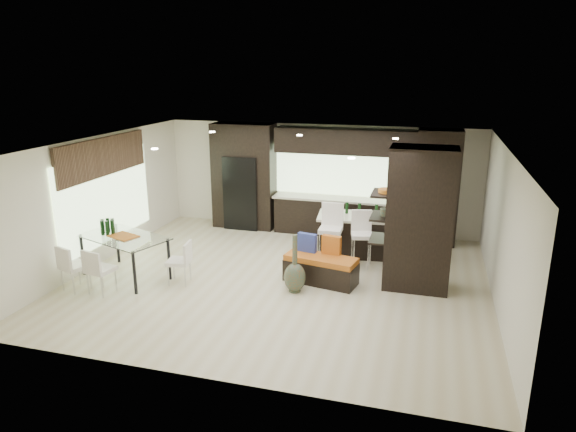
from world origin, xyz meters
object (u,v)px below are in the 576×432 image
(stool_left, at_px, (330,241))
(chair_far, at_px, (75,269))
(stool_right, at_px, (393,250))
(floor_vase, at_px, (295,263))
(dining_table, at_px, (125,257))
(kitchen_island, at_px, (366,235))
(bench, at_px, (321,269))
(stool_mid, at_px, (361,245))
(chair_near, at_px, (101,273))
(chair_end, at_px, (179,264))

(stool_left, distance_m, chair_far, 5.08)
(stool_right, bearing_deg, floor_vase, -118.50)
(chair_far, bearing_deg, floor_vase, 33.79)
(stool_right, height_order, dining_table, dining_table)
(kitchen_island, distance_m, chair_far, 6.06)
(kitchen_island, height_order, bench, kitchen_island)
(stool_mid, height_order, dining_table, stool_mid)
(stool_left, distance_m, bench, 1.05)
(stool_mid, xyz_separation_m, chair_near, (-4.46, -2.62, -0.08))
(kitchen_island, relative_size, chair_end, 2.74)
(floor_vase, relative_size, chair_near, 1.38)
(stool_mid, relative_size, dining_table, 0.54)
(stool_left, bearing_deg, bench, -90.49)
(stool_right, distance_m, bench, 1.69)
(bench, height_order, chair_end, chair_end)
(dining_table, relative_size, chair_near, 2.18)
(chair_near, xyz_separation_m, chair_end, (1.18, 0.80, -0.02))
(stool_mid, relative_size, floor_vase, 0.86)
(stool_left, bearing_deg, stool_mid, 0.21)
(stool_mid, height_order, floor_vase, floor_vase)
(bench, relative_size, floor_vase, 1.26)
(dining_table, bearing_deg, kitchen_island, 49.78)
(floor_vase, bearing_deg, kitchen_island, 66.41)
(kitchen_island, relative_size, stool_left, 2.04)
(dining_table, bearing_deg, stool_left, 44.94)
(stool_mid, bearing_deg, floor_vase, -136.19)
(stool_mid, distance_m, floor_vase, 1.88)
(stool_left, xyz_separation_m, dining_table, (-3.80, -1.80, -0.10))
(kitchen_island, bearing_deg, chair_near, -149.16)
(floor_vase, distance_m, chair_far, 4.13)
(chair_far, bearing_deg, kitchen_island, 53.13)
(bench, height_order, floor_vase, floor_vase)
(chair_end, bearing_deg, chair_far, 105.88)
(kitchen_island, height_order, chair_far, kitchen_island)
(bench, distance_m, chair_far, 4.66)
(dining_table, distance_m, chair_end, 1.18)
(kitchen_island, bearing_deg, stool_right, -55.00)
(chair_near, bearing_deg, stool_mid, 40.95)
(floor_vase, relative_size, chair_far, 1.35)
(stool_right, relative_size, chair_far, 1.01)
(kitchen_island, xyz_separation_m, chair_far, (-5.02, -3.40, -0.03))
(bench, relative_size, dining_table, 0.79)
(kitchen_island, relative_size, chair_near, 2.64)
(stool_left, height_order, stool_right, stool_left)
(stool_left, height_order, chair_end, stool_left)
(chair_end, bearing_deg, stool_right, -73.88)
(bench, xyz_separation_m, dining_table, (-3.82, -0.78, 0.16))
(stool_left, distance_m, dining_table, 4.21)
(kitchen_island, height_order, chair_end, kitchen_island)
(floor_vase, height_order, chair_far, floor_vase)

